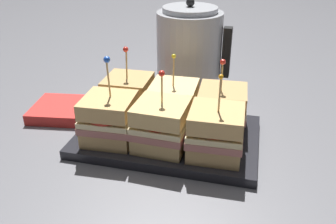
# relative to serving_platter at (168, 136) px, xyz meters

# --- Properties ---
(ground_plane) EXTENTS (6.00, 6.00, 0.00)m
(ground_plane) POSITION_rel_serving_platter_xyz_m (0.00, 0.00, -0.01)
(ground_plane) COLOR slate
(serving_platter) EXTENTS (0.35, 0.22, 0.02)m
(serving_platter) POSITION_rel_serving_platter_xyz_m (0.00, 0.00, 0.00)
(serving_platter) COLOR #232328
(serving_platter) RESTS_ON ground_plane
(sandwich_front_left) EXTENTS (0.10, 0.10, 0.16)m
(sandwich_front_left) POSITION_rel_serving_platter_xyz_m (-0.10, -0.05, 0.05)
(sandwich_front_left) COLOR tan
(sandwich_front_left) RESTS_ON serving_platter
(sandwich_front_center) EXTENTS (0.10, 0.10, 0.15)m
(sandwich_front_center) POSITION_rel_serving_platter_xyz_m (-0.00, -0.05, 0.05)
(sandwich_front_center) COLOR tan
(sandwich_front_center) RESTS_ON serving_platter
(sandwich_front_right) EXTENTS (0.10, 0.10, 0.15)m
(sandwich_front_right) POSITION_rel_serving_platter_xyz_m (0.10, -0.05, 0.05)
(sandwich_front_right) COLOR tan
(sandwich_front_right) RESTS_ON serving_platter
(sandwich_back_left) EXTENTS (0.10, 0.10, 0.15)m
(sandwich_back_left) POSITION_rel_serving_platter_xyz_m (-0.10, 0.05, 0.05)
(sandwich_back_left) COLOR tan
(sandwich_back_left) RESTS_ON serving_platter
(sandwich_back_center) EXTENTS (0.10, 0.10, 0.15)m
(sandwich_back_center) POSITION_rel_serving_platter_xyz_m (-0.00, 0.05, 0.05)
(sandwich_back_center) COLOR #DBB77A
(sandwich_back_center) RESTS_ON serving_platter
(sandwich_back_right) EXTENTS (0.10, 0.10, 0.14)m
(sandwich_back_right) POSITION_rel_serving_platter_xyz_m (0.10, 0.05, 0.05)
(sandwich_back_right) COLOR tan
(sandwich_back_right) RESTS_ON serving_platter
(kettle_steel) EXTENTS (0.18, 0.16, 0.23)m
(kettle_steel) POSITION_rel_serving_platter_xyz_m (-0.01, 0.24, 0.10)
(kettle_steel) COLOR #B7BABF
(kettle_steel) RESTS_ON ground_plane
(napkin_stack) EXTENTS (0.13, 0.13, 0.02)m
(napkin_stack) POSITION_rel_serving_platter_xyz_m (-0.26, 0.05, 0.00)
(napkin_stack) COLOR red
(napkin_stack) RESTS_ON ground_plane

